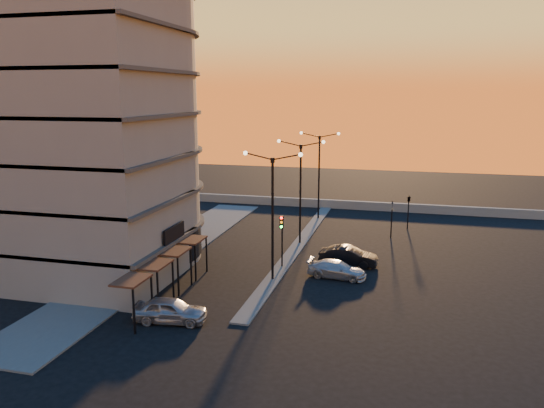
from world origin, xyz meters
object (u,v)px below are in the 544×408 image
Objects in this scene: car_hatchback at (170,310)px; car_wagon at (337,269)px; car_sedan at (348,256)px; streetlamp_mid at (300,184)px; traffic_light_main at (282,233)px.

car_hatchback is 1.01× the size of car_wagon.
car_sedan reaches higher than car_hatchback.
car_wagon is at bearing -61.28° from streetlamp_mid.
streetlamp_mid is 7.62m from traffic_light_main.
car_hatchback is at bearing 145.93° from car_wagon.
traffic_light_main reaches higher than car_wagon.
traffic_light_main is 12.36m from car_hatchback.
car_hatchback is 13.50m from car_wagon.
traffic_light_main is at bearing 113.22° from car_sedan.
car_wagon is at bearing -47.51° from car_hatchback.
car_sedan is at bearing 21.53° from traffic_light_main.
car_hatchback is (-4.14, -18.58, -4.84)m from streetlamp_mid.
car_hatchback is at bearing -109.87° from traffic_light_main.
car_sedan is at bearing -3.56° from car_wagon.
traffic_light_main is 0.92× the size of car_sedan.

